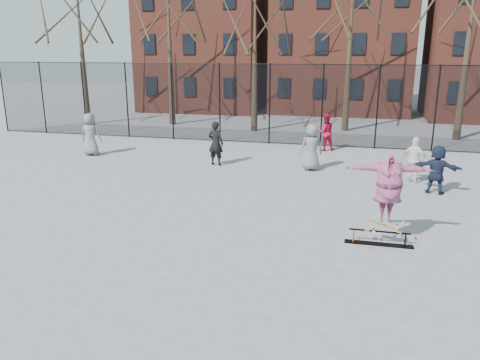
% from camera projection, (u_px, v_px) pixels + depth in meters
% --- Properties ---
extents(ground, '(100.00, 100.00, 0.00)m').
position_uv_depth(ground, '(229.00, 247.00, 11.43)').
color(ground, slate).
extents(skate_rail, '(1.66, 0.25, 0.36)m').
position_uv_depth(skate_rail, '(379.00, 239.00, 11.54)').
color(skate_rail, black).
rests_on(skate_rail, ground).
extents(skateboard, '(0.86, 0.21, 0.10)m').
position_uv_depth(skateboard, '(385.00, 229.00, 11.44)').
color(skateboard, olive).
rests_on(skateboard, skate_rail).
extents(skater, '(2.10, 0.81, 1.67)m').
position_uv_depth(skater, '(388.00, 195.00, 11.20)').
color(skater, '#683586').
rests_on(skater, skateboard).
extents(bystander_grey, '(0.98, 0.68, 1.92)m').
position_uv_depth(bystander_grey, '(91.00, 134.00, 21.05)').
color(bystander_grey, slate).
rests_on(bystander_grey, ground).
extents(bystander_black, '(0.74, 0.55, 1.83)m').
position_uv_depth(bystander_black, '(216.00, 143.00, 19.27)').
color(bystander_black, black).
rests_on(bystander_black, ground).
extents(bystander_red, '(1.06, 0.97, 1.76)m').
position_uv_depth(bystander_red, '(325.00, 132.00, 22.07)').
color(bystander_red, maroon).
rests_on(bystander_red, ground).
extents(bystander_white, '(1.05, 0.85, 1.67)m').
position_uv_depth(bystander_white, '(414.00, 160.00, 16.65)').
color(bystander_white, white).
rests_on(bystander_white, ground).
extents(bystander_navy, '(1.60, 0.89, 1.65)m').
position_uv_depth(bystander_navy, '(437.00, 169.00, 15.45)').
color(bystander_navy, '#1C2338').
rests_on(bystander_navy, ground).
extents(bystander_extra, '(1.04, 0.83, 1.84)m').
position_uv_depth(bystander_extra, '(312.00, 147.00, 18.44)').
color(bystander_extra, slate).
rests_on(bystander_extra, ground).
extents(fence, '(34.03, 0.07, 4.00)m').
position_uv_depth(fence, '(297.00, 104.00, 23.03)').
color(fence, black).
rests_on(fence, ground).
extents(rowhouses, '(29.00, 7.00, 13.00)m').
position_uv_depth(rowhouses, '(331.00, 29.00, 33.93)').
color(rowhouses, brown).
rests_on(rowhouses, ground).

